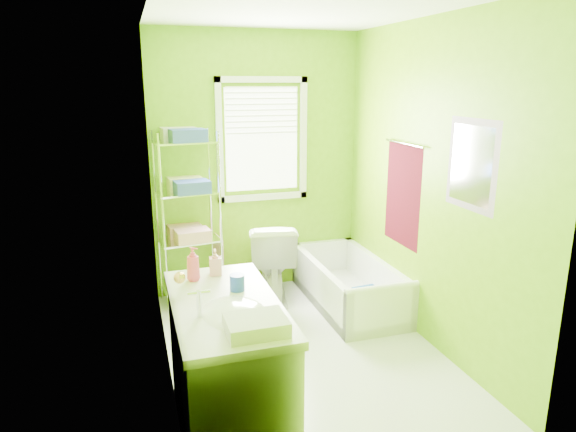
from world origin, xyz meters
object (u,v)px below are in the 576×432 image
object	(u,v)px
toilet	(272,259)
vanity	(228,366)
wire_shelf_unit	(189,198)
bathtub	(349,291)

from	to	relation	value
toilet	vanity	size ratio (longest dim) A/B	0.68
vanity	wire_shelf_unit	bearing A→B (deg)	88.67
vanity	wire_shelf_unit	world-z (taller)	wire_shelf_unit
toilet	vanity	bearing A→B (deg)	78.92
bathtub	vanity	xyz separation A→B (m)	(-1.47, -1.53, 0.32)
bathtub	toilet	bearing A→B (deg)	148.33
toilet	vanity	distance (m)	2.11
wire_shelf_unit	toilet	bearing A→B (deg)	-11.95
toilet	wire_shelf_unit	bearing A→B (deg)	-0.39
bathtub	wire_shelf_unit	bearing A→B (deg)	158.18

